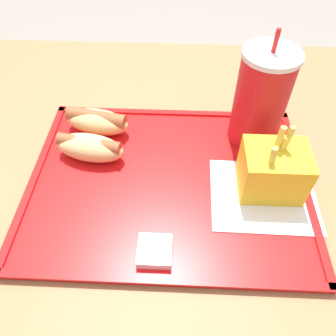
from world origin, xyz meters
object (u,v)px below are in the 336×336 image
at_px(soda_cup, 261,98).
at_px(fries_carton, 273,171).
at_px(hot_dog_near, 90,147).
at_px(sauce_cup_mayo, 155,251).
at_px(hot_dog_far, 97,121).

bearing_deg(soda_cup, fries_carton, -84.97).
bearing_deg(hot_dog_near, sauce_cup_mayo, -55.40).
xyz_separation_m(hot_dog_far, sauce_cup_mayo, (0.12, -0.24, -0.02)).
bearing_deg(soda_cup, sauce_cup_mayo, -123.63).
distance_m(hot_dog_far, fries_carton, 0.32).
xyz_separation_m(soda_cup, sauce_cup_mayo, (-0.16, -0.24, -0.08)).
distance_m(soda_cup, sauce_cup_mayo, 0.30).
height_order(hot_dog_near, fries_carton, fries_carton).
distance_m(soda_cup, hot_dog_near, 0.30).
height_order(soda_cup, hot_dog_near, soda_cup).
height_order(fries_carton, sauce_cup_mayo, fries_carton).
bearing_deg(sauce_cup_mayo, hot_dog_far, 116.64).
xyz_separation_m(soda_cup, hot_dog_near, (-0.28, -0.07, -0.06)).
bearing_deg(hot_dog_far, fries_carton, -22.28).
bearing_deg(hot_dog_near, soda_cup, 12.98).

